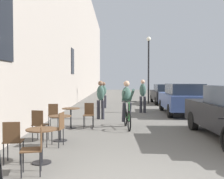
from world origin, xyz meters
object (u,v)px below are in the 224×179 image
object	(u,v)px
cafe_table_far	(71,114)
pedestrian_far	(104,93)
parked_car_third	(165,94)
pedestrian_mid	(143,94)
cafe_chair_near_toward_wall	(13,139)
cafe_table_mid	(60,123)
street_lamp	(149,61)
cafe_chair_near_toward_street	(36,146)
cyclist_on_bicycle	(127,105)
cafe_table_near	(41,138)
cafe_chair_far_toward_wall	(89,113)
cafe_chair_far_toward_street	(54,114)
pedestrian_near	(101,98)
parked_car_second	(182,98)
cafe_chair_mid_toward_street	(58,127)
cafe_chair_mid_toward_wall	(39,123)

from	to	relation	value
cafe_table_far	pedestrian_far	bearing A→B (deg)	82.48
parked_car_third	pedestrian_mid	bearing A→B (deg)	-111.61
cafe_chair_near_toward_wall	cafe_table_mid	xyz separation A→B (m)	(0.55, 2.13, 0.00)
cafe_table_mid	street_lamp	world-z (taller)	street_lamp
street_lamp	cafe_table_far	bearing A→B (deg)	-111.78
cafe_table_mid	cafe_table_far	distance (m)	2.06
cafe_chair_near_toward_street	cyclist_on_bicycle	xyz separation A→B (m)	(1.90, 4.91, 0.29)
cafe_table_near	street_lamp	bearing A→B (deg)	74.30
cafe_chair_near_toward_street	cafe_table_far	distance (m)	4.79
cafe_chair_near_toward_street	cafe_chair_far_toward_wall	distance (m)	4.89
cafe_chair_near_toward_wall	cafe_chair_far_toward_street	world-z (taller)	same
cyclist_on_bicycle	pedestrian_far	bearing A→B (deg)	99.37
street_lamp	cafe_chair_far_toward_wall	bearing A→B (deg)	-108.73
pedestrian_near	pedestrian_mid	world-z (taller)	pedestrian_mid
pedestrian_near	parked_car_third	size ratio (longest dim) A/B	0.42
cafe_chair_near_toward_street	cafe_table_mid	world-z (taller)	cafe_chair_near_toward_street
cafe_chair_near_toward_wall	cafe_table_far	size ratio (longest dim) A/B	1.24
cafe_table_far	parked_car_second	world-z (taller)	parked_car_second
cafe_chair_near_toward_street	cafe_chair_mid_toward_street	xyz separation A→B (m)	(-0.03, 2.08, 0.00)
pedestrian_mid	cyclist_on_bicycle	bearing A→B (deg)	-103.16
cafe_chair_mid_toward_wall	parked_car_third	size ratio (longest dim) A/B	0.22
cafe_chair_mid_toward_street	pedestrian_mid	distance (m)	7.87
cafe_chair_near_toward_street	parked_car_third	size ratio (longest dim) A/B	0.22
cafe_chair_near_toward_street	pedestrian_near	bearing A→B (deg)	83.19
cafe_chair_near_toward_wall	street_lamp	size ratio (longest dim) A/B	0.18
pedestrian_near	parked_car_second	world-z (taller)	pedestrian_near
pedestrian_mid	cafe_table_mid	bearing A→B (deg)	-114.69
cafe_table_far	cafe_chair_far_toward_street	world-z (taller)	cafe_chair_far_toward_street
cafe_chair_near_toward_wall	cyclist_on_bicycle	world-z (taller)	cyclist_on_bicycle
street_lamp	parked_car_second	xyz separation A→B (m)	(0.92, -6.24, -2.30)
cafe_chair_near_toward_wall	pedestrian_mid	bearing A→B (deg)	67.70
cafe_table_far	cyclist_on_bicycle	distance (m)	2.05
cafe_chair_near_toward_wall	pedestrian_far	world-z (taller)	pedestrian_far
cafe_chair_near_toward_wall	cafe_chair_mid_toward_wall	bearing A→B (deg)	90.86
cafe_chair_mid_toward_street	cafe_table_near	bearing A→B (deg)	-91.88
cafe_chair_mid_toward_wall	pedestrian_mid	distance (m)	7.63
cyclist_on_bicycle	pedestrian_mid	world-z (taller)	pedestrian_mid
cafe_chair_near_toward_wall	street_lamp	distance (m)	15.34
cafe_table_near	cyclist_on_bicycle	size ratio (longest dim) A/B	0.41
pedestrian_far	parked_car_second	xyz separation A→B (m)	(4.09, -2.93, -0.10)
cafe_table_far	cafe_chair_far_toward_street	distance (m)	0.61
cafe_chair_near_toward_street	cafe_table_far	size ratio (longest dim) A/B	1.24
cafe_chair_far_toward_street	pedestrian_mid	bearing A→B (deg)	51.63
cafe_chair_mid_toward_wall	cafe_chair_far_toward_wall	bearing A→B (deg)	61.53
cafe_table_near	cafe_chair_mid_toward_street	size ratio (longest dim) A/B	0.81
cafe_chair_near_toward_street	cafe_chair_near_toward_wall	bearing A→B (deg)	137.18
cafe_table_near	cafe_chair_far_toward_street	distance (m)	4.09
cafe_chair_far_toward_street	cyclist_on_bicycle	distance (m)	2.66
cafe_table_near	parked_car_second	xyz separation A→B (m)	(4.95, 8.09, 0.28)
cafe_chair_mid_toward_wall	pedestrian_mid	size ratio (longest dim) A/B	0.51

